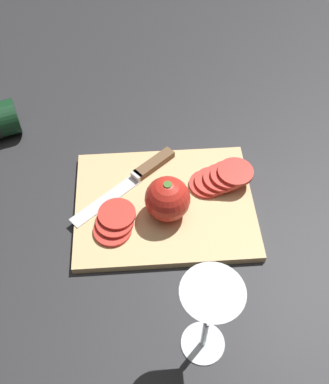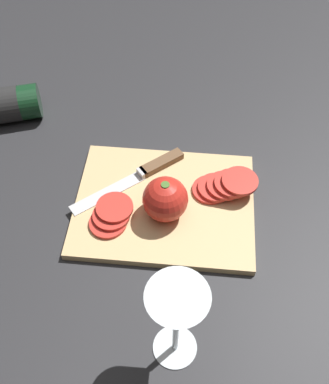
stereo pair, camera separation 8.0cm
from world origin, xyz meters
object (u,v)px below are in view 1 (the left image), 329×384
at_px(tomato_slice_stack_near, 221,178).
at_px(tomato_slice_stack_far, 115,222).
at_px(wine_glass, 209,310).
at_px(whole_tomato, 167,199).
at_px(knife, 144,172).

bearing_deg(tomato_slice_stack_near, tomato_slice_stack_far, 22.23).
xyz_separation_m(wine_glass, whole_tomato, (0.04, -0.24, -0.07)).
bearing_deg(knife, tomato_slice_stack_near, 126.46).
xyz_separation_m(tomato_slice_stack_near, tomato_slice_stack_far, (0.20, 0.08, -0.01)).
bearing_deg(knife, tomato_slice_stack_far, 24.48).
bearing_deg(whole_tomato, tomato_slice_stack_far, 12.83).
bearing_deg(tomato_slice_stack_far, wine_glass, 121.45).
relative_size(tomato_slice_stack_near, tomato_slice_stack_far, 1.30).
bearing_deg(whole_tomato, knife, -67.54).
height_order(wine_glass, tomato_slice_stack_far, wine_glass).
bearing_deg(knife, whole_tomato, 72.41).
height_order(whole_tomato, knife, whole_tomato).
height_order(knife, tomato_slice_stack_far, tomato_slice_stack_far).
distance_m(wine_glass, tomato_slice_stack_near, 0.32).
relative_size(wine_glass, knife, 0.89).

